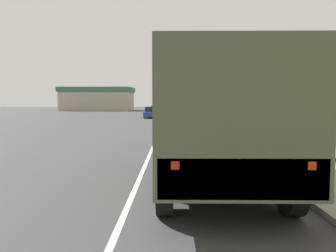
{
  "coord_description": "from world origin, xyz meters",
  "views": [
    {
      "loc": [
        0.88,
        0.72,
        2.07
      ],
      "look_at": [
        0.76,
        10.32,
        1.36
      ],
      "focal_mm": 35.0,
      "sensor_mm": 36.0,
      "label": 1
    }
  ],
  "objects_px": {
    "car_third_ahead": "(152,113)",
    "car_second_ahead": "(184,116)",
    "military_truck": "(213,116)",
    "car_fourth_ahead": "(156,111)",
    "car_farthest_ahead": "(177,108)",
    "car_nearest_ahead": "(183,126)"
  },
  "relations": [
    {
      "from": "car_second_ahead",
      "to": "car_farthest_ahead",
      "type": "height_order",
      "value": "car_second_ahead"
    },
    {
      "from": "car_third_ahead",
      "to": "car_fourth_ahead",
      "type": "bearing_deg",
      "value": 88.95
    },
    {
      "from": "military_truck",
      "to": "car_fourth_ahead",
      "type": "height_order",
      "value": "military_truck"
    },
    {
      "from": "car_nearest_ahead",
      "to": "car_third_ahead",
      "type": "xyz_separation_m",
      "value": [
        -3.26,
        22.74,
        0.0
      ]
    },
    {
      "from": "military_truck",
      "to": "car_nearest_ahead",
      "type": "relative_size",
      "value": 1.48
    },
    {
      "from": "car_third_ahead",
      "to": "car_second_ahead",
      "type": "bearing_deg",
      "value": -73.95
    },
    {
      "from": "car_nearest_ahead",
      "to": "car_second_ahead",
      "type": "bearing_deg",
      "value": 87.7
    },
    {
      "from": "car_third_ahead",
      "to": "military_truck",
      "type": "bearing_deg",
      "value": -83.93
    },
    {
      "from": "military_truck",
      "to": "car_nearest_ahead",
      "type": "xyz_separation_m",
      "value": [
        -0.37,
        11.41,
        -1.07
      ]
    },
    {
      "from": "car_fourth_ahead",
      "to": "car_farthest_ahead",
      "type": "distance_m",
      "value": 15.44
    },
    {
      "from": "car_nearest_ahead",
      "to": "car_farthest_ahead",
      "type": "bearing_deg",
      "value": 89.51
    },
    {
      "from": "car_third_ahead",
      "to": "car_fourth_ahead",
      "type": "distance_m",
      "value": 8.28
    },
    {
      "from": "military_truck",
      "to": "car_farthest_ahead",
      "type": "distance_m",
      "value": 57.46
    },
    {
      "from": "car_third_ahead",
      "to": "car_fourth_ahead",
      "type": "xyz_separation_m",
      "value": [
        0.15,
        8.28,
        0.03
      ]
    },
    {
      "from": "car_second_ahead",
      "to": "car_nearest_ahead",
      "type": "bearing_deg",
      "value": -92.3
    },
    {
      "from": "car_third_ahead",
      "to": "car_nearest_ahead",
      "type": "bearing_deg",
      "value": -81.84
    },
    {
      "from": "military_truck",
      "to": "car_farthest_ahead",
      "type": "relative_size",
      "value": 1.73
    },
    {
      "from": "car_nearest_ahead",
      "to": "car_second_ahead",
      "type": "xyz_separation_m",
      "value": [
        0.4,
        10.01,
        0.12
      ]
    },
    {
      "from": "car_farthest_ahead",
      "to": "military_truck",
      "type": "bearing_deg",
      "value": -90.03
    },
    {
      "from": "car_nearest_ahead",
      "to": "car_second_ahead",
      "type": "distance_m",
      "value": 10.02
    },
    {
      "from": "car_third_ahead",
      "to": "car_farthest_ahead",
      "type": "relative_size",
      "value": 1.18
    },
    {
      "from": "military_truck",
      "to": "car_third_ahead",
      "type": "distance_m",
      "value": 34.35
    }
  ]
}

